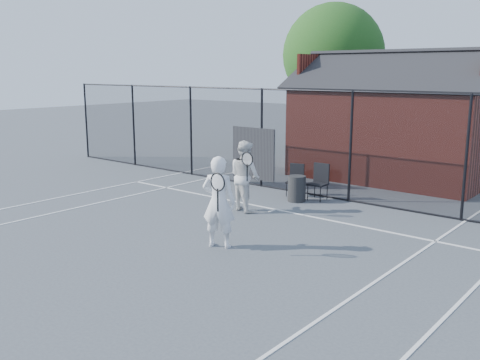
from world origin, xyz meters
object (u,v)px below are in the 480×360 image
Objects in this scene: player_front at (219,202)px; player_back at (245,176)px; waste_bin at (297,189)px; chair_right at (295,181)px; chair_left at (318,183)px; clubhouse at (395,129)px.

player_front reaches higher than player_back.
waste_bin is (0.49, 1.64, -0.55)m from player_back.
chair_right is 1.26× the size of waste_bin.
player_front is 4.94m from chair_right.
player_front is 1.91× the size of chair_left.
clubhouse is 6.63× the size of chair_left.
waste_bin is (-0.93, 4.23, -0.58)m from player_front.
player_back reaches higher than chair_left.
player_front reaches higher than waste_bin.
chair_left is (0.85, 2.14, -0.41)m from player_back.
chair_right is at bearing -102.80° from clubhouse.
player_front reaches higher than chair_left.
chair_left reaches higher than waste_bin.
clubhouse is at bearing 84.14° from chair_left.
chair_right reaches higher than waste_bin.
player_front is at bearing -77.60° from waste_bin.
chair_right is (-0.76, 0.00, -0.05)m from chair_left.
player_front reaches higher than chair_right.
player_back is 2.33m from chair_left.
clubhouse reaches higher than waste_bin.
chair_left is at bearing -93.15° from clubhouse.
player_front is at bearing -61.22° from player_back.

